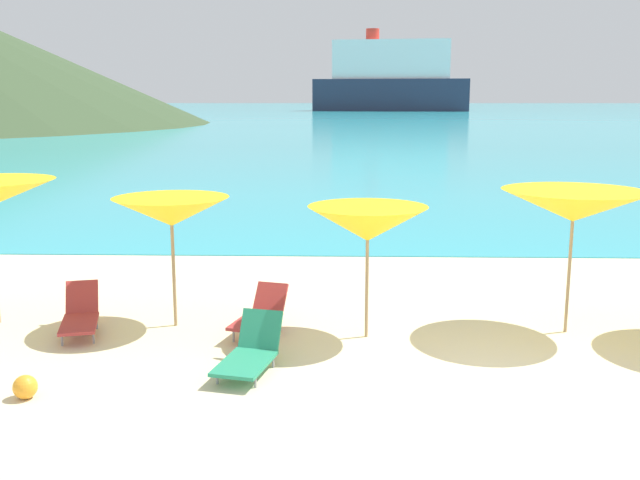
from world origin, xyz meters
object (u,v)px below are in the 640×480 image
at_px(lounge_chair_5, 80,315).
at_px(beach_ball, 25,387).
at_px(umbrella_2, 171,212).
at_px(umbrella_4, 574,206).
at_px(cruise_ship, 391,80).
at_px(lounge_chair_4, 250,352).
at_px(lounge_chair_0, 260,314).
at_px(umbrella_3, 368,224).

distance_m(lounge_chair_5, beach_ball, 2.56).
bearing_deg(umbrella_2, umbrella_4, -1.38).
bearing_deg(cruise_ship, beach_ball, -87.86).
bearing_deg(umbrella_2, lounge_chair_4, -53.04).
xyz_separation_m(lounge_chair_5, beach_ball, (0.20, -2.55, -0.16)).
xyz_separation_m(umbrella_4, cruise_ship, (9.74, 188.40, 6.21)).
distance_m(umbrella_2, lounge_chair_0, 2.18).
distance_m(lounge_chair_4, beach_ball, 2.90).
height_order(umbrella_3, umbrella_4, umbrella_4).
distance_m(umbrella_3, cruise_ship, 189.28).
relative_size(umbrella_2, lounge_chair_4, 1.47).
height_order(lounge_chair_4, beach_ball, lounge_chair_4).
bearing_deg(umbrella_4, umbrella_2, 178.62).
distance_m(lounge_chair_0, lounge_chair_5, 2.87).
relative_size(lounge_chair_4, cruise_ship, 0.03).
relative_size(umbrella_2, lounge_chair_0, 1.48).
bearing_deg(lounge_chair_5, lounge_chair_4, -42.47).
bearing_deg(beach_ball, lounge_chair_4, 20.58).
bearing_deg(umbrella_3, lounge_chair_0, 175.69).
relative_size(lounge_chair_0, cruise_ship, 0.03).
relative_size(umbrella_3, lounge_chair_5, 1.40).
height_order(umbrella_3, lounge_chair_5, umbrella_3).
xyz_separation_m(umbrella_3, beach_ball, (-4.36, -2.52, -1.66)).
bearing_deg(beach_ball, lounge_chair_5, 94.59).
bearing_deg(umbrella_4, lounge_chair_0, -177.69).
distance_m(umbrella_2, cruise_ship, 189.05).
xyz_separation_m(umbrella_4, lounge_chair_0, (-4.91, -0.20, -1.73)).
bearing_deg(lounge_chair_5, cruise_ship, 69.92).
bearing_deg(lounge_chair_0, umbrella_4, 18.05).
distance_m(beach_ball, cruise_ship, 192.20).
bearing_deg(umbrella_2, lounge_chair_5, -162.43).
height_order(umbrella_2, lounge_chair_5, umbrella_2).
height_order(umbrella_4, lounge_chair_0, umbrella_4).
height_order(lounge_chair_4, cruise_ship, cruise_ship).
xyz_separation_m(umbrella_3, lounge_chair_5, (-4.56, 0.03, -1.50)).
xyz_separation_m(lounge_chair_0, lounge_chair_4, (0.04, -1.63, -0.04)).
xyz_separation_m(beach_ball, cruise_ship, (17.32, 191.25, 8.12)).
xyz_separation_m(umbrella_2, beach_ball, (-1.22, -3.00, -1.76)).
bearing_deg(umbrella_4, umbrella_3, -174.23).
height_order(umbrella_3, cruise_ship, cruise_ship).
bearing_deg(lounge_chair_0, beach_ball, -119.49).
height_order(umbrella_4, beach_ball, umbrella_4).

